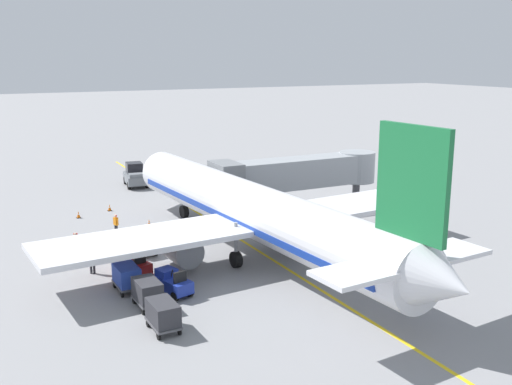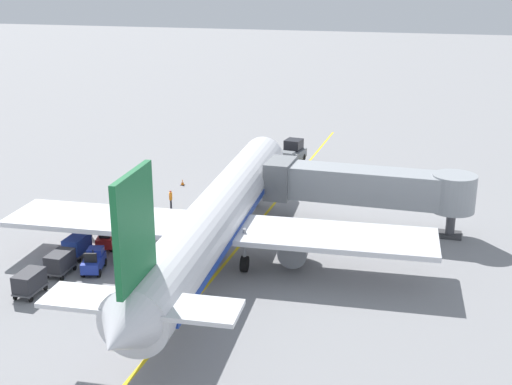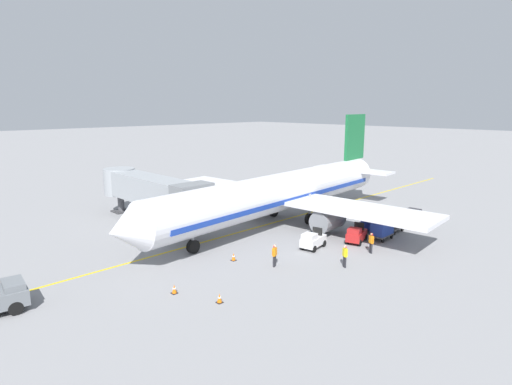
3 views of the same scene
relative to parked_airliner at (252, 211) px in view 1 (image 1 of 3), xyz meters
The scene contains 17 objects.
ground_plane 3.83m from the parked_airliner, 70.15° to the left, with size 400.00×400.00×0.00m, color gray.
gate_lead_in_line 3.83m from the parked_airliner, 70.15° to the left, with size 0.24×80.00×0.01m, color gold.
parked_airliner is the anchor object (origin of this frame).
jet_bridge 13.02m from the parked_airliner, 45.02° to the left, with size 16.25×3.50×4.98m.
pushback_tractor 26.25m from the parked_airliner, 92.29° to the left, with size 2.73×4.64×2.40m.
baggage_tug_lead 8.97m from the parked_airliner, behind, with size 1.87×2.73×1.62m.
baggage_tug_trailing 8.95m from the parked_airliner, 149.66° to the right, with size 1.86×2.73×1.62m.
baggage_tug_spare 8.23m from the parked_airliner, 152.11° to the left, with size 1.65×2.67×1.62m.
baggage_cart_front 10.30m from the parked_airliner, 164.71° to the right, with size 1.36×2.92×1.58m.
baggage_cart_second_in_train 11.02m from the parked_airliner, 149.37° to the right, with size 1.36×2.92×1.58m.
baggage_cart_third_in_train 13.06m from the parked_airliner, 137.25° to the right, with size 1.36×2.92×1.58m.
ground_crew_wing_walker 11.83m from the parked_airliner, 130.08° to the left, with size 0.35×0.72×1.69m.
ground_crew_loader 12.57m from the parked_airliner, 154.59° to the left, with size 0.67×0.45×1.69m.
ground_crew_marshaller 11.22m from the parked_airliner, behind, with size 0.68×0.42×1.69m.
safety_cone_nose_left 11.51m from the parked_airliner, 113.43° to the left, with size 0.36×0.36×0.59m.
safety_cone_nose_right 18.05m from the parked_airliner, 110.20° to the left, with size 0.36×0.36×0.59m.
safety_cone_wing_tip 18.22m from the parked_airliner, 120.55° to the left, with size 0.36×0.36×0.59m.
Camera 1 is at (-18.66, -37.98, 13.77)m, focal length 41.79 mm.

